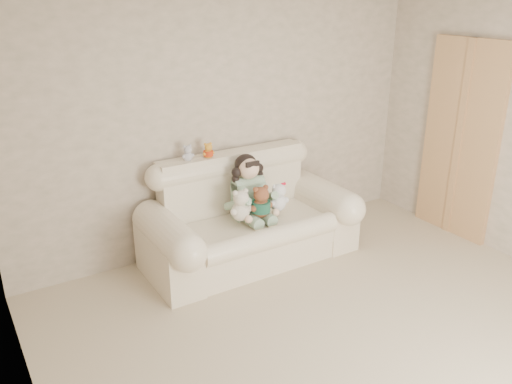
# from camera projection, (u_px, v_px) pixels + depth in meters

# --- Properties ---
(floor) EXTENTS (5.00, 5.00, 0.00)m
(floor) POSITION_uv_depth(u_px,v_px,m) (398.00, 370.00, 3.77)
(floor) COLOR tan
(floor) RESTS_ON ground
(wall_back) EXTENTS (4.50, 0.00, 4.50)m
(wall_back) POSITION_uv_depth(u_px,v_px,m) (226.00, 122.00, 5.29)
(wall_back) COLOR beige
(wall_back) RESTS_ON ground
(wall_left) EXTENTS (0.00, 5.00, 5.00)m
(wall_left) POSITION_uv_depth(u_px,v_px,m) (41.00, 310.00, 2.20)
(wall_left) COLOR beige
(wall_left) RESTS_ON ground
(sofa) EXTENTS (2.10, 0.95, 1.03)m
(sofa) POSITION_uv_depth(u_px,v_px,m) (251.00, 211.00, 5.16)
(sofa) COLOR #FFEECD
(sofa) RESTS_ON floor
(door_panel) EXTENTS (0.06, 0.90, 2.10)m
(door_panel) POSITION_uv_depth(u_px,v_px,m) (460.00, 140.00, 5.59)
(door_panel) COLOR #A36B46
(door_panel) RESTS_ON floor
(seated_child) EXTENTS (0.43, 0.51, 0.65)m
(seated_child) POSITION_uv_depth(u_px,v_px,m) (248.00, 186.00, 5.15)
(seated_child) COLOR #2F6E38
(seated_child) RESTS_ON sofa
(brown_teddy) EXTENTS (0.25, 0.20, 0.37)m
(brown_teddy) POSITION_uv_depth(u_px,v_px,m) (261.00, 199.00, 5.01)
(brown_teddy) COLOR brown
(brown_teddy) RESTS_ON sofa
(white_cat) EXTENTS (0.25, 0.21, 0.35)m
(white_cat) POSITION_uv_depth(u_px,v_px,m) (278.00, 194.00, 5.15)
(white_cat) COLOR white
(white_cat) RESTS_ON sofa
(cream_teddy) EXTENTS (0.24, 0.19, 0.37)m
(cream_teddy) POSITION_uv_depth(u_px,v_px,m) (241.00, 202.00, 4.93)
(cream_teddy) COLOR beige
(cream_teddy) RESTS_ON sofa
(yellow_mini_bear) EXTENTS (0.13, 0.11, 0.19)m
(yellow_mini_bear) POSITION_uv_depth(u_px,v_px,m) (208.00, 149.00, 5.08)
(yellow_mini_bear) COLOR gold
(yellow_mini_bear) RESTS_ON sofa
(grey_mini_plush) EXTENTS (0.14, 0.12, 0.20)m
(grey_mini_plush) POSITION_uv_depth(u_px,v_px,m) (187.00, 152.00, 4.99)
(grey_mini_plush) COLOR silver
(grey_mini_plush) RESTS_ON sofa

